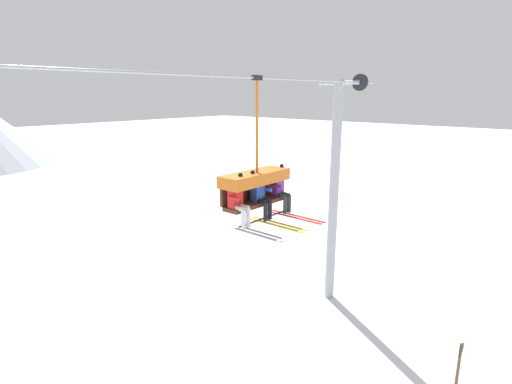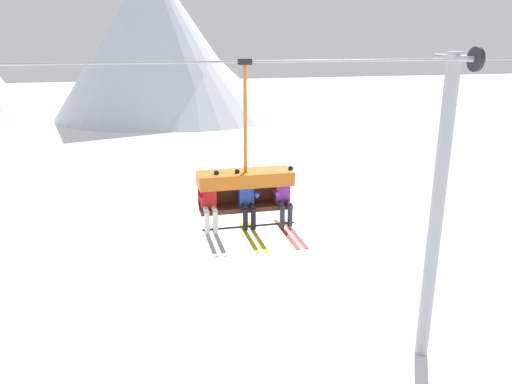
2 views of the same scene
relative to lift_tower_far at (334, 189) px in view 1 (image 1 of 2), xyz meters
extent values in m
cylinder|color=#9EA3A8|center=(0.00, 0.02, -0.23)|extent=(0.36, 0.36, 8.39)
cylinder|color=#9EA3A8|center=(0.00, 0.02, 3.82)|extent=(0.16, 1.60, 0.16)
cylinder|color=black|center=(0.00, -0.78, 3.82)|extent=(0.08, 0.56, 0.56)
cylinder|color=#9EA3A8|center=(-7.77, -0.78, 3.82)|extent=(17.53, 0.05, 0.05)
cube|color=#512819|center=(-5.34, -0.78, 0.71)|extent=(2.03, 0.48, 0.10)
cube|color=#512819|center=(-5.34, -0.50, 0.98)|extent=(2.03, 0.08, 0.45)
cube|color=#D16619|center=(-5.34, -0.72, 1.36)|extent=(2.07, 0.68, 0.30)
cylinder|color=black|center=(-5.34, -1.10, 0.38)|extent=(2.03, 0.04, 0.04)
cylinder|color=#D16619|center=(-5.34, -0.78, 2.64)|extent=(0.07, 0.07, 2.26)
cube|color=black|center=(-5.34, -0.78, 3.82)|extent=(0.28, 0.12, 0.12)
cube|color=red|center=(-6.16, -0.80, 1.02)|extent=(0.32, 0.22, 0.52)
sphere|color=black|center=(-6.16, -0.80, 1.38)|extent=(0.22, 0.22, 0.22)
ellipsoid|color=black|center=(-6.16, -0.90, 1.38)|extent=(0.17, 0.04, 0.08)
cylinder|color=silver|center=(-6.25, -0.97, 0.80)|extent=(0.11, 0.34, 0.11)
cylinder|color=silver|center=(-6.07, -0.97, 0.80)|extent=(0.11, 0.34, 0.11)
cylinder|color=silver|center=(-6.25, -1.14, 0.56)|extent=(0.11, 0.11, 0.48)
cylinder|color=silver|center=(-6.07, -1.14, 0.56)|extent=(0.11, 0.11, 0.48)
cube|color=#B2B2BC|center=(-6.25, -1.44, 0.27)|extent=(0.09, 1.70, 0.02)
cube|color=#B2B2BC|center=(-6.07, -1.44, 0.27)|extent=(0.09, 1.70, 0.02)
cylinder|color=red|center=(-6.35, -0.95, 1.06)|extent=(0.09, 0.30, 0.09)
cylinder|color=red|center=(-5.97, -0.80, 1.37)|extent=(0.09, 0.09, 0.30)
sphere|color=black|center=(-5.97, -0.80, 1.54)|extent=(0.11, 0.11, 0.11)
cube|color=#2847B7|center=(-5.34, -0.80, 1.02)|extent=(0.32, 0.22, 0.52)
sphere|color=black|center=(-5.34, -0.80, 1.38)|extent=(0.22, 0.22, 0.22)
ellipsoid|color=black|center=(-5.34, -0.90, 1.38)|extent=(0.17, 0.04, 0.08)
cylinder|color=black|center=(-5.42, -0.97, 0.80)|extent=(0.11, 0.34, 0.11)
cylinder|color=black|center=(-5.25, -0.97, 0.80)|extent=(0.11, 0.34, 0.11)
cylinder|color=black|center=(-5.42, -1.14, 0.56)|extent=(0.11, 0.11, 0.48)
cylinder|color=black|center=(-5.25, -1.14, 0.56)|extent=(0.11, 0.11, 0.48)
cube|color=gold|center=(-5.42, -1.44, 0.27)|extent=(0.09, 1.70, 0.02)
cube|color=gold|center=(-5.25, -1.44, 0.27)|extent=(0.09, 1.70, 0.02)
cylinder|color=#2847B7|center=(-5.52, -0.80, 1.37)|extent=(0.09, 0.09, 0.30)
sphere|color=black|center=(-5.52, -0.80, 1.54)|extent=(0.11, 0.11, 0.11)
cylinder|color=#2847B7|center=(-5.15, -0.95, 1.06)|extent=(0.09, 0.30, 0.09)
cube|color=purple|center=(-4.51, -0.80, 1.02)|extent=(0.32, 0.22, 0.52)
sphere|color=black|center=(-4.51, -0.80, 1.38)|extent=(0.22, 0.22, 0.22)
ellipsoid|color=black|center=(-4.51, -0.90, 1.38)|extent=(0.17, 0.04, 0.08)
cylinder|color=#2D2D33|center=(-4.60, -0.97, 0.80)|extent=(0.11, 0.34, 0.11)
cylinder|color=#2D2D33|center=(-4.42, -0.97, 0.80)|extent=(0.11, 0.34, 0.11)
cylinder|color=#2D2D33|center=(-4.60, -1.14, 0.56)|extent=(0.11, 0.11, 0.48)
cylinder|color=#2D2D33|center=(-4.42, -1.14, 0.56)|extent=(0.11, 0.11, 0.48)
cube|color=#B22823|center=(-4.60, -1.44, 0.27)|extent=(0.09, 1.70, 0.02)
cube|color=#B22823|center=(-4.42, -1.44, 0.27)|extent=(0.09, 1.70, 0.02)
cylinder|color=purple|center=(-4.70, -0.95, 1.06)|extent=(0.09, 0.30, 0.09)
cylinder|color=purple|center=(-4.33, -0.80, 1.37)|extent=(0.09, 0.09, 0.30)
sphere|color=black|center=(-4.33, -0.80, 1.54)|extent=(0.11, 0.11, 0.11)
cylinder|color=brown|center=(-2.52, -5.35, -3.63)|extent=(0.08, 0.08, 1.60)
cube|color=black|center=(-2.52, -5.37, -3.01)|extent=(0.36, 0.02, 0.24)
camera|label=1|loc=(-12.85, -7.26, 3.44)|focal=28.00mm
camera|label=2|loc=(-7.53, -10.94, 4.27)|focal=35.00mm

